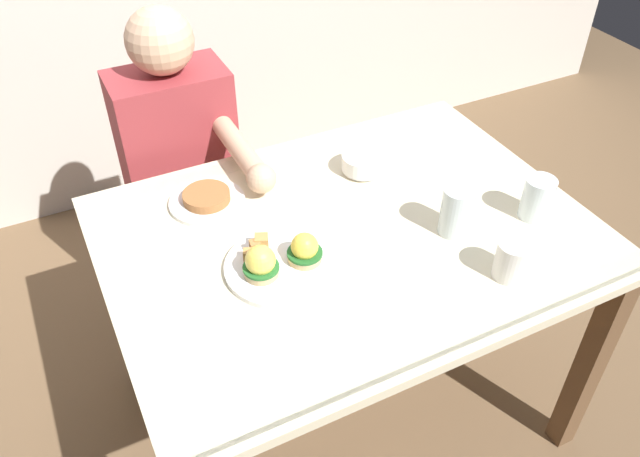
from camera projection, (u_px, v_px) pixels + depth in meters
ground_plane at (343, 405)px, 2.07m from camera, size 6.00×6.00×0.00m
dining_table at (348, 262)px, 1.67m from camera, size 1.20×0.90×0.74m
eggs_benedict_plate at (280, 261)px, 1.48m from camera, size 0.27×0.27×0.09m
fruit_bowl at (363, 163)px, 1.78m from camera, size 0.12×0.12×0.05m
coffee_mug at (513, 259)px, 1.45m from camera, size 0.11×0.08×0.09m
fork at (474, 191)px, 1.72m from camera, size 0.16×0.03×0.00m
water_glass_near at (537, 200)px, 1.61m from camera, size 0.08×0.08×0.11m
water_glass_far at (456, 214)px, 1.56m from camera, size 0.08×0.08×0.13m
side_plate at (207, 200)px, 1.68m from camera, size 0.20×0.20×0.04m
diner_person at (184, 165)px, 1.98m from camera, size 0.34×0.54×1.14m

